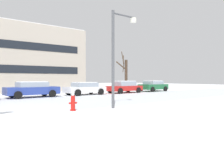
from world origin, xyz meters
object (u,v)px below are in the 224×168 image
Objects in this scene: street_lamp at (118,49)px; parked_car_white at (85,88)px; parked_car_red at (124,87)px; fire_hydrant at (73,102)px; parked_car_green at (153,86)px; parked_car_blue at (32,89)px.

street_lamp is 1.28× the size of parked_car_white.
parked_car_red is at bearing -1.16° from parked_car_white.
fire_hydrant is 0.19× the size of parked_car_red.
parked_car_red reaches higher than parked_car_green.
street_lamp is at bearing -10.05° from fire_hydrant.
parked_car_white is 0.96× the size of parked_car_red.
fire_hydrant is 3.92m from street_lamp.
parked_car_blue is (-1.73, 9.86, -2.62)m from street_lamp.
parked_car_green is (5.22, 0.27, 0.01)m from parked_car_red.
parked_car_red reaches higher than parked_car_white.
parked_car_green is (15.66, 0.02, -0.00)m from parked_car_blue.
street_lamp is at bearing -109.77° from parked_car_white.
parked_car_green is (16.50, 9.42, 0.30)m from fire_hydrant.
fire_hydrant is at bearing -95.11° from parked_car_blue.
fire_hydrant is 0.20× the size of parked_car_white.
parked_car_red is (5.22, -0.11, 0.04)m from parked_car_white.
parked_car_red is (11.28, 9.15, 0.29)m from fire_hydrant.
street_lamp is 10.34m from parked_car_blue.
parked_car_blue is at bearing 178.62° from parked_car_red.
parked_car_white is 1.05× the size of parked_car_green.
parked_car_white is at bearing 56.78° from fire_hydrant.
parked_car_green is (10.44, 0.16, 0.04)m from parked_car_white.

